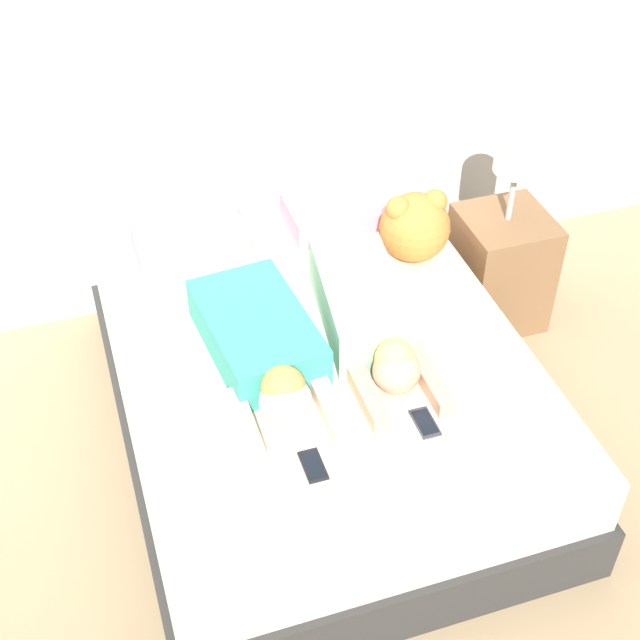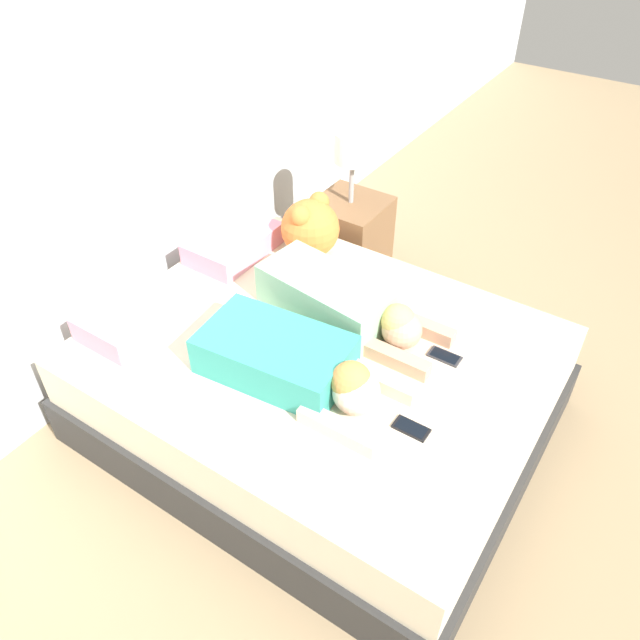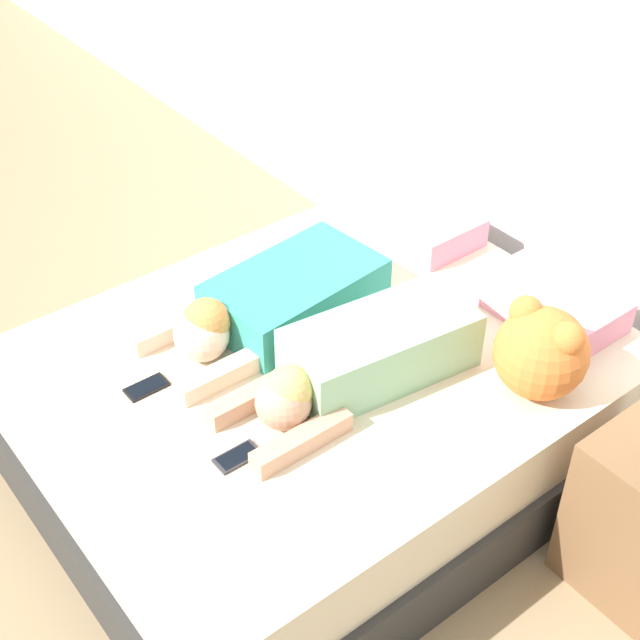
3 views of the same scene
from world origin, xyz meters
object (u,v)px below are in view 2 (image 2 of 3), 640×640
object	(u,v)px
cell_phone_left	(411,428)
plush_toy	(310,227)
person_right	(344,304)
bed	(320,385)
pillow_head_right	(233,244)
cell_phone_right	(445,356)
nightstand	(350,237)
pillow_head_left	(135,314)
person_left	(295,364)

from	to	relation	value
cell_phone_left	plush_toy	bearing A→B (deg)	52.01
person_right	bed	bearing A→B (deg)	-179.77
person_right	cell_phone_left	size ratio (longest dim) A/B	6.55
pillow_head_right	cell_phone_right	world-z (taller)	pillow_head_right
nightstand	bed	bearing A→B (deg)	-155.27
pillow_head_left	cell_phone_right	world-z (taller)	pillow_head_left
cell_phone_left	plush_toy	size ratio (longest dim) A/B	0.44
bed	nightstand	bearing A→B (deg)	24.73
bed	pillow_head_right	size ratio (longest dim) A/B	4.14
pillow_head_left	person_left	xyz separation A→B (m)	(0.12, -0.85, 0.03)
plush_toy	pillow_head_left	bearing A→B (deg)	159.92
pillow_head_left	nightstand	distance (m)	1.52
pillow_head_right	cell_phone_right	xyz separation A→B (m)	(-0.12, -1.33, -0.06)
person_left	nightstand	bearing A→B (deg)	21.97
pillow_head_right	bed	bearing A→B (deg)	-114.10
person_right	plush_toy	size ratio (longest dim) A/B	2.87
pillow_head_right	plush_toy	world-z (taller)	plush_toy
bed	cell_phone_right	size ratio (longest dim) A/B	14.15
pillow_head_left	cell_phone_right	distance (m)	1.47
person_left	plush_toy	bearing A→B (deg)	30.49
cell_phone_left	bed	bearing A→B (deg)	69.64
person_right	cell_phone_left	distance (m)	0.73
cell_phone_left	plush_toy	world-z (taller)	plush_toy
person_left	cell_phone_right	distance (m)	0.69
person_left	nightstand	xyz separation A→B (m)	(1.35, 0.54, -0.27)
cell_phone_right	bed	bearing A→B (deg)	115.00
cell_phone_left	cell_phone_right	world-z (taller)	same
bed	plush_toy	xyz separation A→B (m)	(0.60, 0.46, 0.44)
bed	nightstand	size ratio (longest dim) A/B	2.00
bed	pillow_head_left	distance (m)	0.95
pillow_head_left	cell_phone_left	bearing A→B (deg)	-83.98
bed	pillow_head_right	xyz separation A→B (m)	(0.36, 0.82, 0.33)
person_left	cell_phone_right	size ratio (longest dim) A/B	6.42
pillow_head_left	person_right	world-z (taller)	person_right
cell_phone_left	nightstand	size ratio (longest dim) A/B	0.14
person_left	person_right	world-z (taller)	person_left
pillow_head_left	person_left	size ratio (longest dim) A/B	0.53
bed	nightstand	xyz separation A→B (m)	(1.10, 0.51, 0.09)
pillow_head_right	person_left	bearing A→B (deg)	-125.58
cell_phone_right	plush_toy	world-z (taller)	plush_toy
person_left	person_right	xyz separation A→B (m)	(0.45, 0.04, 0.01)
pillow_head_right	plush_toy	distance (m)	0.44
pillow_head_left	plush_toy	size ratio (longest dim) A/B	1.50
pillow_head_right	cell_phone_left	distance (m)	1.52
bed	cell_phone_left	size ratio (longest dim) A/B	14.15
cell_phone_right	person_left	bearing A→B (deg)	135.09
bed	pillow_head_left	xyz separation A→B (m)	(-0.36, 0.82, 0.33)
bed	cell_phone_right	bearing A→B (deg)	-65.00
cell_phone_left	nightstand	world-z (taller)	nightstand
person_left	person_right	bearing A→B (deg)	4.56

